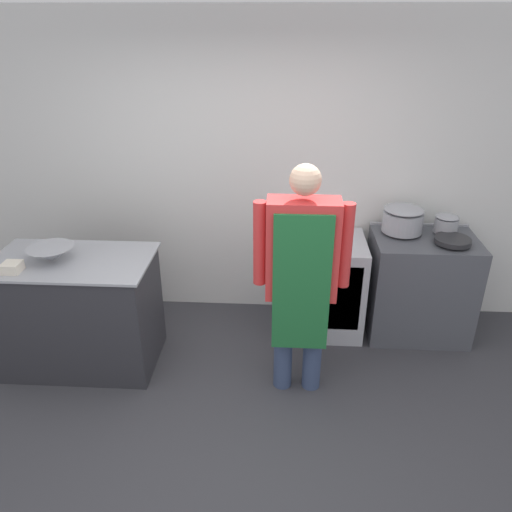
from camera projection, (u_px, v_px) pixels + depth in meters
ground_plane at (232, 465)px, 3.22m from camera, size 14.00×14.00×0.00m
wall_back at (252, 173)px, 4.43m from camera, size 8.00×0.05×2.70m
prep_counter at (80, 312)px, 4.00m from camera, size 1.22×0.72×0.94m
stove at (419, 286)px, 4.39m from camera, size 0.87×0.62×0.94m
fridge_unit at (322, 285)px, 4.47m from camera, size 0.72×0.63×0.86m
person_cook at (301, 270)px, 3.46m from camera, size 0.67×0.24×1.77m
mixing_bowl at (51, 254)px, 3.75m from camera, size 0.34×0.34×0.11m
plastic_tub at (12, 267)px, 3.60m from camera, size 0.13×0.13×0.07m
stock_pot at (403, 219)px, 4.24m from camera, size 0.34×0.34×0.23m
saute_pan at (453, 240)px, 4.07m from camera, size 0.29×0.29×0.04m
sauce_pot at (446, 223)px, 4.24m from camera, size 0.20×0.20×0.16m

